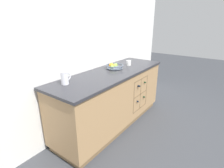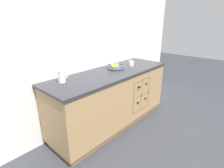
{
  "view_description": "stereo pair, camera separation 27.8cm",
  "coord_description": "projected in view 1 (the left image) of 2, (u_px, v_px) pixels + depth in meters",
  "views": [
    {
      "loc": [
        -2.1,
        -1.54,
        1.68
      ],
      "look_at": [
        0.0,
        0.0,
        0.72
      ],
      "focal_mm": 28.0,
      "sensor_mm": 36.0,
      "label": 1
    },
    {
      "loc": [
        -1.93,
        -1.76,
        1.68
      ],
      "look_at": [
        0.0,
        0.0,
        0.72
      ],
      "focal_mm": 28.0,
      "sensor_mm": 36.0,
      "label": 2
    }
  ],
  "objects": [
    {
      "name": "kitchen_island",
      "position": [
        112.0,
        98.0,
        2.87
      ],
      "size": [
        2.2,
        0.71,
        0.93
      ],
      "color": "brown",
      "rests_on": "ground_plane"
    },
    {
      "name": "white_pitcher",
      "position": [
        65.0,
        78.0,
        2.16
      ],
      "size": [
        0.15,
        0.1,
        0.16
      ],
      "color": "white",
      "rests_on": "kitchen_island"
    },
    {
      "name": "back_wall",
      "position": [
        92.0,
        47.0,
        2.81
      ],
      "size": [
        4.56,
        0.06,
        2.55
      ],
      "primitive_type": "cube",
      "color": "white",
      "rests_on": "ground_plane"
    },
    {
      "name": "ground_plane",
      "position": [
        112.0,
        123.0,
        3.03
      ],
      "size": [
        14.0,
        14.0,
        0.0
      ],
      "primitive_type": "plane",
      "color": "#383A3F"
    },
    {
      "name": "fruit_bowl",
      "position": [
        114.0,
        66.0,
        2.86
      ],
      "size": [
        0.29,
        0.29,
        0.09
      ],
      "color": "#4C5666",
      "rests_on": "kitchen_island"
    },
    {
      "name": "ceramic_mug",
      "position": [
        129.0,
        63.0,
        3.07
      ],
      "size": [
        0.12,
        0.08,
        0.09
      ],
      "color": "white",
      "rests_on": "kitchen_island"
    }
  ]
}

